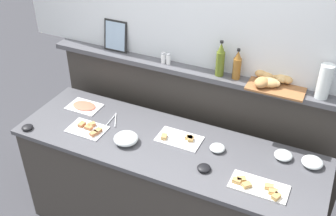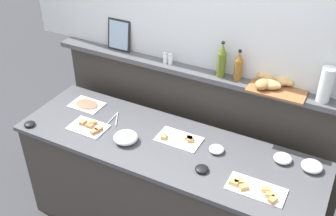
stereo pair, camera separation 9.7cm
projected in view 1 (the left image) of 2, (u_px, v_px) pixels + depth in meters
The scene contains 21 objects.
ground_plane at pixel (193, 184), 3.92m from camera, with size 12.00×12.00×0.00m, color #38383D.
buffet_counter at pixel (166, 190), 3.21m from camera, with size 2.30×0.73×0.94m.
back_ledge_unit at pixel (193, 130), 3.48m from camera, with size 2.47×0.22×1.33m.
sandwich_platter_front at pixel (258, 187), 2.57m from camera, with size 0.37×0.18×0.04m.
sandwich_platter_side at pixel (88, 129), 3.09m from camera, with size 0.29×0.20×0.04m.
sandwich_platter_rear at pixel (180, 139), 2.99m from camera, with size 0.33×0.20×0.04m.
cold_cuts_platter at pixel (84, 106), 3.35m from camera, with size 0.27×0.19×0.02m.
glass_bowl_large at pixel (126, 139), 2.95m from camera, with size 0.18×0.18×0.07m.
glass_bowl_medium at pixel (312, 163), 2.74m from camera, with size 0.14×0.14×0.06m.
glass_bowl_small at pixel (283, 156), 2.81m from camera, with size 0.13×0.13×0.05m.
glass_bowl_extra at pixel (217, 148), 2.88m from camera, with size 0.11×0.11×0.04m.
condiment_bowl_cream at pixel (27, 127), 3.09m from camera, with size 0.09×0.09×0.03m, color black.
condiment_bowl_teal at pixel (204, 168), 2.71m from camera, with size 0.09×0.09×0.03m, color black.
serving_tongs at pixel (113, 120), 3.20m from camera, with size 0.10×0.19×0.01m.
olive_oil_bottle at pixel (220, 60), 2.93m from camera, with size 0.06×0.06×0.28m.
vinegar_bottle_amber at pixel (237, 65), 2.90m from camera, with size 0.06×0.06×0.24m.
salt_shaker at pixel (163, 58), 3.14m from camera, with size 0.03×0.03×0.09m.
pepper_shaker at pixel (168, 59), 3.13m from camera, with size 0.03×0.03×0.09m.
bread_basket at pixel (274, 80), 2.86m from camera, with size 0.40×0.31×0.08m.
framed_picture at pixel (116, 36), 3.28m from camera, with size 0.21×0.05×0.26m.
water_carafe at pixel (325, 82), 2.67m from camera, with size 0.09×0.09×0.24m, color silver.
Camera 1 is at (1.00, -2.08, 2.79)m, focal length 43.18 mm.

